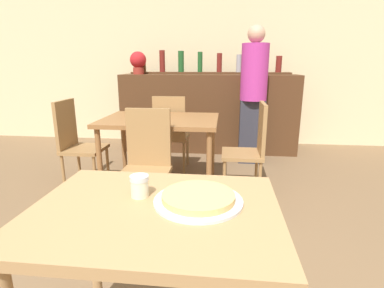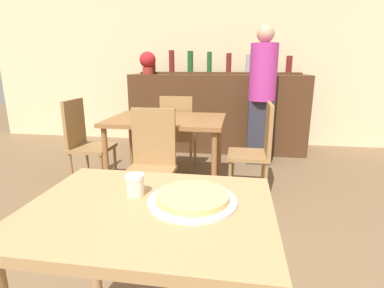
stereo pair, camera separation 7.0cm
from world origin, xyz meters
name	(u,v)px [view 1 (the left image)]	position (x,y,z in m)	size (l,w,h in m)	color
wall_back	(211,57)	(0.00, 4.03, 1.40)	(8.00, 0.05, 2.80)	beige
dining_table_near	(156,232)	(0.00, 0.00, 0.67)	(0.93, 0.72, 0.77)	#A87F51
dining_table_far	(160,126)	(-0.39, 1.91, 0.68)	(1.15, 0.81, 0.77)	brown
bar_counter	(208,113)	(0.00, 3.53, 0.57)	(2.60, 0.56, 1.14)	#4C2D19
bar_back_shelf	(209,68)	(-0.01, 3.67, 1.22)	(2.39, 0.24, 0.35)	#4C2D19
chair_far_side_front	(147,159)	(-0.39, 1.34, 0.52)	(0.40, 0.40, 0.93)	olive
chair_far_side_back	(171,130)	(-0.39, 2.47, 0.52)	(0.40, 0.40, 0.93)	olive
chair_far_side_left	(76,140)	(-1.31, 1.91, 0.52)	(0.40, 0.40, 0.93)	olive
chair_far_side_right	(251,145)	(0.52, 1.91, 0.52)	(0.40, 0.40, 0.93)	olive
pizza_tray	(198,198)	(0.16, 0.06, 0.79)	(0.34, 0.34, 0.04)	silver
cheese_shaker	(140,186)	(-0.08, 0.09, 0.82)	(0.08, 0.08, 0.09)	beige
person_standing	(253,91)	(0.61, 2.95, 0.96)	(0.34, 0.34, 1.75)	#2D2D38
potted_plant	(138,62)	(-1.05, 3.48, 1.33)	(0.24, 0.24, 0.33)	maroon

